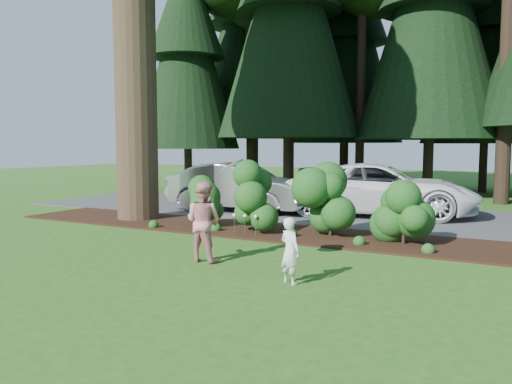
% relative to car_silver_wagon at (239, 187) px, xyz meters
% --- Properties ---
extents(ground, '(80.00, 80.00, 0.00)m').
position_rel_car_silver_wagon_xyz_m(ground, '(2.80, -6.40, -0.84)').
color(ground, '#205016').
rests_on(ground, ground).
extents(mulch_bed, '(16.00, 2.50, 0.05)m').
position_rel_car_silver_wagon_xyz_m(mulch_bed, '(2.80, -3.15, -0.82)').
color(mulch_bed, black).
rests_on(mulch_bed, ground).
extents(driveway, '(22.00, 6.00, 0.03)m').
position_rel_car_silver_wagon_xyz_m(driveway, '(2.80, 1.10, -0.83)').
color(driveway, '#38383A').
rests_on(driveway, ground).
extents(shrub_row, '(6.53, 1.60, 1.61)m').
position_rel_car_silver_wagon_xyz_m(shrub_row, '(3.56, -3.26, -0.03)').
color(shrub_row, '#164718').
rests_on(shrub_row, ground).
extents(lily_cluster, '(0.69, 0.09, 0.57)m').
position_rel_car_silver_wagon_xyz_m(lily_cluster, '(2.50, -4.00, -0.35)').
color(lily_cluster, '#164718').
rests_on(lily_cluster, ground).
extents(car_silver_wagon, '(5.04, 2.02, 1.63)m').
position_rel_car_silver_wagon_xyz_m(car_silver_wagon, '(0.00, 0.00, 0.00)').
color(car_silver_wagon, '#B7B7BC').
rests_on(car_silver_wagon, driveway).
extents(car_white_suv, '(6.34, 3.70, 1.66)m').
position_rel_car_silver_wagon_xyz_m(car_white_suv, '(4.53, 1.27, 0.02)').
color(car_white_suv, white).
rests_on(car_white_suv, driveway).
extents(car_dark_suv, '(5.24, 2.61, 1.46)m').
position_rel_car_silver_wagon_xyz_m(car_dark_suv, '(3.80, 2.97, -0.08)').
color(car_dark_suv, black).
rests_on(car_dark_suv, driveway).
extents(child, '(0.47, 0.40, 1.09)m').
position_rel_car_silver_wagon_xyz_m(child, '(5.22, -7.34, -0.30)').
color(child, silver).
rests_on(child, ground).
extents(adult, '(0.77, 0.61, 1.56)m').
position_rel_car_silver_wagon_xyz_m(adult, '(3.07, -6.65, -0.07)').
color(adult, red).
rests_on(adult, ground).
extents(frisbee, '(0.50, 0.47, 0.33)m').
position_rel_car_silver_wagon_xyz_m(frisbee, '(3.96, -7.09, 1.06)').
color(frisbee, '#16687A').
rests_on(frisbee, ground).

